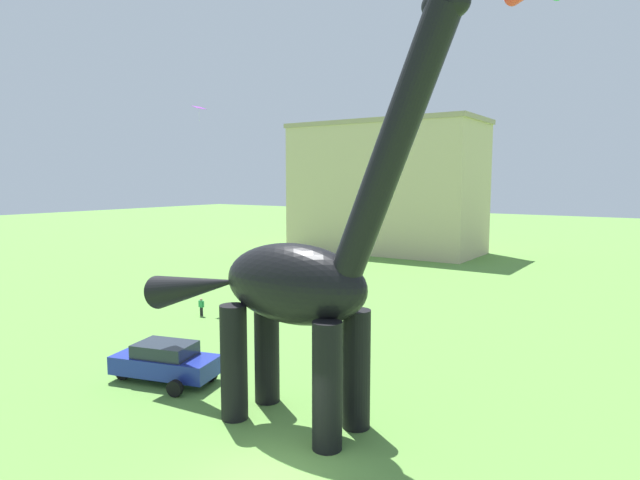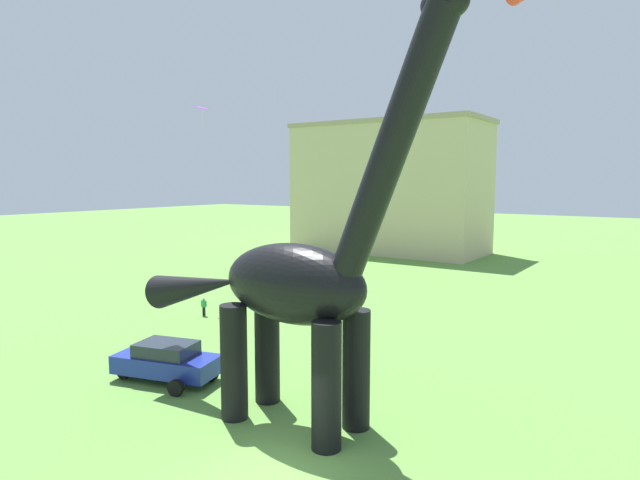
{
  "view_description": "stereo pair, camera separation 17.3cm",
  "coord_description": "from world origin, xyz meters",
  "views": [
    {
      "loc": [
        8.95,
        -10.82,
        8.03
      ],
      "look_at": [
        -1.02,
        3.95,
        6.04
      ],
      "focal_mm": 30.37,
      "sensor_mm": 36.0,
      "label": 1
    },
    {
      "loc": [
        9.1,
        -10.73,
        8.03
      ],
      "look_at": [
        -1.02,
        3.95,
        6.04
      ],
      "focal_mm": 30.37,
      "sensor_mm": 36.0,
      "label": 2
    }
  ],
  "objects": [
    {
      "name": "ground_plane",
      "position": [
        0.0,
        0.0,
        0.0
      ],
      "size": [
        240.0,
        240.0,
        0.0
      ],
      "primitive_type": "plane",
      "color": "#5B8E3D"
    },
    {
      "name": "background_building_block",
      "position": [
        -19.01,
        43.69,
        7.21
      ],
      "size": [
        21.25,
        9.55,
        14.4
      ],
      "color": "#CCB78E",
      "rests_on": "ground_plane"
    },
    {
      "name": "person_strolling_adult",
      "position": [
        -14.4,
        11.22,
        0.66
      ],
      "size": [
        0.41,
        0.18,
        1.09
      ],
      "rotation": [
        0.0,
        0.0,
        4.41
      ],
      "color": "black",
      "rests_on": "ground_plane"
    },
    {
      "name": "dinosaur_sculpture",
      "position": [
        -1.44,
        2.96,
        4.69
      ],
      "size": [
        12.42,
        2.63,
        12.98
      ],
      "rotation": [
        0.0,
        0.0,
        0.38
      ],
      "color": "black",
      "rests_on": "ground_plane"
    },
    {
      "name": "kite_near_low",
      "position": [
        -17.82,
        14.68,
        12.73
      ],
      "size": [
        0.61,
        0.84,
        1.06
      ],
      "color": "purple"
    },
    {
      "name": "parked_sedan_left",
      "position": [
        -7.92,
        3.1,
        0.81
      ],
      "size": [
        4.52,
        2.83,
        1.55
      ],
      "rotation": [
        0.0,
        0.0,
        0.27
      ],
      "color": "navy",
      "rests_on": "ground_plane"
    }
  ]
}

